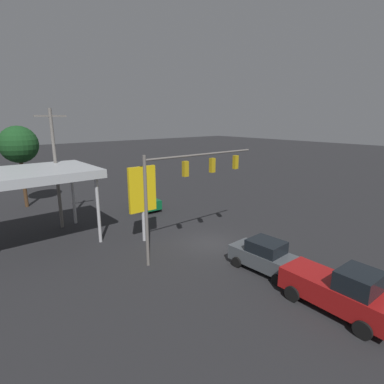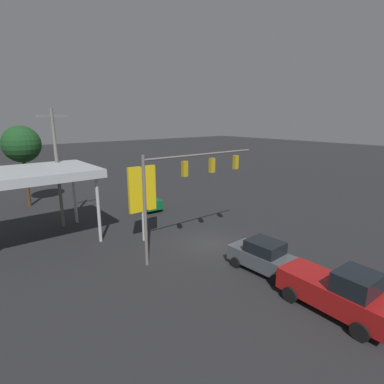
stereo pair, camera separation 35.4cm
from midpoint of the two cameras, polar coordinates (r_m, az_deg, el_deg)
name	(u,v)px [view 2 (the right image)]	position (r m, az deg, el deg)	size (l,w,h in m)	color
ground_plane	(209,243)	(22.46, 3.71, -9.76)	(200.00, 200.00, 0.00)	#262628
traffic_signal_assembly	(190,177)	(19.82, 0.14, 2.90)	(9.30, 0.43, 6.93)	slate
utility_pole	(57,167)	(26.69, -23.93, 4.44)	(2.40, 0.26, 9.76)	slate
gas_station_canopy	(25,175)	(23.87, -28.82, 2.80)	(9.22, 6.58, 5.50)	#B2B7BC
price_sign	(142,191)	(22.06, -9.01, 0.11)	(2.17, 0.27, 5.66)	#B7B7BC
pickup_parked	(338,292)	(16.32, 26.67, -16.61)	(2.39, 5.26, 2.40)	maroon
hatchback_crossing	(146,200)	(30.64, -8.44, -1.51)	(2.13, 3.89, 1.97)	#0C592D
sedan_far	(264,257)	(18.84, 14.16, -11.84)	(2.20, 4.47, 1.93)	#474C51
street_tree	(22,145)	(34.83, -29.46, 7.86)	(3.68, 3.68, 8.31)	#4C331E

